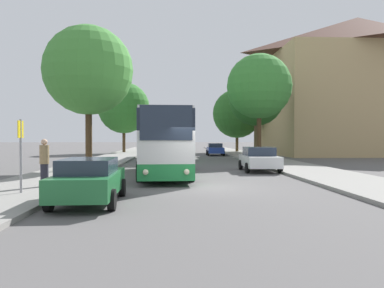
{
  "coord_description": "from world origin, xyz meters",
  "views": [
    {
      "loc": [
        -1.18,
        -15.25,
        2.08
      ],
      "look_at": [
        0.32,
        14.61,
        1.56
      ],
      "focal_mm": 35.0,
      "sensor_mm": 36.0,
      "label": 1
    }
  ],
  "objects_px": {
    "tree_right_mid": "(256,99)",
    "tree_right_far": "(259,87)",
    "tree_left_far": "(124,108)",
    "tree_left_near": "(88,71)",
    "tree_right_near": "(237,114)",
    "bus_middle": "(166,140)",
    "bus_stop_sign": "(21,147)",
    "pedestrian_waiting_near": "(44,162)",
    "parked_car_right_far": "(215,149)",
    "parked_car_left_curb": "(89,180)",
    "bus_front": "(165,142)",
    "parked_car_right_near": "(259,159)"
  },
  "relations": [
    {
      "from": "tree_right_far",
      "to": "tree_left_near",
      "type": "bearing_deg",
      "value": -146.7
    },
    {
      "from": "tree_left_far",
      "to": "tree_right_mid",
      "type": "height_order",
      "value": "tree_left_far"
    },
    {
      "from": "tree_right_mid",
      "to": "bus_front",
      "type": "bearing_deg",
      "value": -118.72
    },
    {
      "from": "parked_car_left_curb",
      "to": "tree_right_mid",
      "type": "relative_size",
      "value": 0.51
    },
    {
      "from": "parked_car_right_far",
      "to": "bus_stop_sign",
      "type": "height_order",
      "value": "bus_stop_sign"
    },
    {
      "from": "tree_left_near",
      "to": "bus_front",
      "type": "bearing_deg",
      "value": -28.68
    },
    {
      "from": "tree_right_mid",
      "to": "tree_right_far",
      "type": "bearing_deg",
      "value": -99.74
    },
    {
      "from": "bus_stop_sign",
      "to": "tree_left_far",
      "type": "relative_size",
      "value": 0.28
    },
    {
      "from": "bus_front",
      "to": "tree_right_far",
      "type": "bearing_deg",
      "value": 52.34
    },
    {
      "from": "parked_car_left_curb",
      "to": "tree_right_far",
      "type": "xyz_separation_m",
      "value": [
        9.92,
        19.51,
        5.65
      ]
    },
    {
      "from": "parked_car_left_curb",
      "to": "pedestrian_waiting_near",
      "type": "distance_m",
      "value": 3.91
    },
    {
      "from": "parked_car_left_curb",
      "to": "parked_car_right_near",
      "type": "height_order",
      "value": "parked_car_right_near"
    },
    {
      "from": "bus_middle",
      "to": "tree_left_near",
      "type": "relative_size",
      "value": 1.29
    },
    {
      "from": "tree_left_near",
      "to": "tree_right_near",
      "type": "relative_size",
      "value": 1.02
    },
    {
      "from": "bus_front",
      "to": "parked_car_right_far",
      "type": "bearing_deg",
      "value": 74.72
    },
    {
      "from": "parked_car_right_far",
      "to": "parked_car_left_curb",
      "type": "bearing_deg",
      "value": 78.54
    },
    {
      "from": "tree_right_far",
      "to": "bus_front",
      "type": "bearing_deg",
      "value": -125.74
    },
    {
      "from": "pedestrian_waiting_near",
      "to": "tree_left_near",
      "type": "xyz_separation_m",
      "value": [
        -0.12,
        8.27,
        5.07
      ]
    },
    {
      "from": "tree_right_near",
      "to": "bus_middle",
      "type": "bearing_deg",
      "value": -120.19
    },
    {
      "from": "bus_middle",
      "to": "tree_right_near",
      "type": "bearing_deg",
      "value": 60.24
    },
    {
      "from": "tree_left_near",
      "to": "tree_right_near",
      "type": "bearing_deg",
      "value": 63.41
    },
    {
      "from": "bus_middle",
      "to": "tree_right_far",
      "type": "bearing_deg",
      "value": -22.84
    },
    {
      "from": "tree_left_far",
      "to": "tree_right_mid",
      "type": "bearing_deg",
      "value": -42.26
    },
    {
      "from": "bus_middle",
      "to": "parked_car_right_near",
      "type": "relative_size",
      "value": 2.7
    },
    {
      "from": "bus_stop_sign",
      "to": "bus_middle",
      "type": "bearing_deg",
      "value": 77.91
    },
    {
      "from": "parked_car_right_near",
      "to": "tree_right_far",
      "type": "bearing_deg",
      "value": -101.16
    },
    {
      "from": "bus_front",
      "to": "tree_right_far",
      "type": "xyz_separation_m",
      "value": [
        7.74,
        10.76,
        4.57
      ]
    },
    {
      "from": "pedestrian_waiting_near",
      "to": "parked_car_right_near",
      "type": "bearing_deg",
      "value": -99.03
    },
    {
      "from": "parked_car_right_far",
      "to": "tree_right_far",
      "type": "xyz_separation_m",
      "value": [
        2.44,
        -11.57,
        5.66
      ]
    },
    {
      "from": "parked_car_left_curb",
      "to": "parked_car_right_far",
      "type": "distance_m",
      "value": 31.96
    },
    {
      "from": "parked_car_right_near",
      "to": "tree_left_near",
      "type": "relative_size",
      "value": 0.48
    },
    {
      "from": "pedestrian_waiting_near",
      "to": "bus_front",
      "type": "bearing_deg",
      "value": -84.83
    },
    {
      "from": "bus_stop_sign",
      "to": "tree_right_far",
      "type": "distance_m",
      "value": 22.55
    },
    {
      "from": "bus_middle",
      "to": "bus_stop_sign",
      "type": "height_order",
      "value": "bus_middle"
    },
    {
      "from": "tree_left_near",
      "to": "tree_right_near",
      "type": "height_order",
      "value": "tree_left_near"
    },
    {
      "from": "bus_stop_sign",
      "to": "tree_right_near",
      "type": "xyz_separation_m",
      "value": [
        14.09,
        37.83,
        3.62
      ]
    },
    {
      "from": "tree_left_near",
      "to": "tree_left_far",
      "type": "xyz_separation_m",
      "value": [
        -1.31,
        26.37,
        -0.19
      ]
    },
    {
      "from": "parked_car_right_far",
      "to": "tree_right_far",
      "type": "height_order",
      "value": "tree_right_far"
    },
    {
      "from": "parked_car_right_far",
      "to": "bus_front",
      "type": "bearing_deg",
      "value": 78.71
    },
    {
      "from": "parked_car_right_near",
      "to": "tree_left_far",
      "type": "bearing_deg",
      "value": -64.57
    },
    {
      "from": "pedestrian_waiting_near",
      "to": "tree_right_far",
      "type": "height_order",
      "value": "tree_right_far"
    },
    {
      "from": "bus_stop_sign",
      "to": "tree_right_far",
      "type": "relative_size",
      "value": 0.28
    },
    {
      "from": "bus_middle",
      "to": "tree_right_far",
      "type": "xyz_separation_m",
      "value": [
        7.97,
        -3.43,
        4.54
      ]
    },
    {
      "from": "bus_middle",
      "to": "bus_stop_sign",
      "type": "bearing_deg",
      "value": -101.67
    },
    {
      "from": "bus_front",
      "to": "tree_left_near",
      "type": "height_order",
      "value": "tree_left_near"
    },
    {
      "from": "parked_car_right_near",
      "to": "tree_right_near",
      "type": "xyz_separation_m",
      "value": [
        3.5,
        28.4,
        4.59
      ]
    },
    {
      "from": "pedestrian_waiting_near",
      "to": "tree_left_near",
      "type": "bearing_deg",
      "value": -45.1
    },
    {
      "from": "parked_car_left_curb",
      "to": "tree_right_near",
      "type": "distance_m",
      "value": 41.1
    },
    {
      "from": "bus_stop_sign",
      "to": "pedestrian_waiting_near",
      "type": "distance_m",
      "value": 1.8
    },
    {
      "from": "bus_middle",
      "to": "pedestrian_waiting_near",
      "type": "relative_size",
      "value": 6.05
    }
  ]
}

